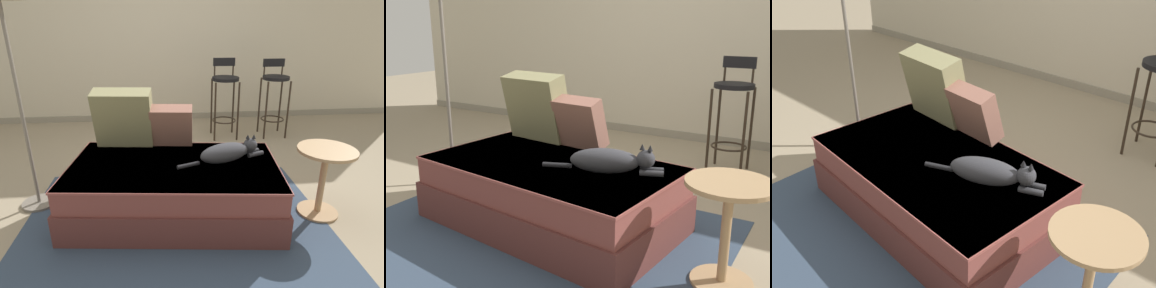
% 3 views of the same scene
% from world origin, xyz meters
% --- Properties ---
extents(ground_plane, '(16.00, 16.00, 0.00)m').
position_xyz_m(ground_plane, '(0.00, 0.00, 0.00)').
color(ground_plane, gray).
rests_on(ground_plane, ground).
extents(wall_baseboard_trim, '(8.00, 0.02, 0.09)m').
position_xyz_m(wall_baseboard_trim, '(0.00, 2.20, 0.04)').
color(wall_baseboard_trim, gray).
rests_on(wall_baseboard_trim, ground).
extents(area_rug, '(2.33, 2.04, 0.01)m').
position_xyz_m(area_rug, '(0.00, -0.70, 0.00)').
color(area_rug, '#334256').
rests_on(area_rug, ground).
extents(couch, '(1.72, 1.11, 0.43)m').
position_xyz_m(couch, '(0.00, -0.40, 0.22)').
color(couch, brown).
rests_on(couch, ground).
extents(throw_pillow_corner, '(0.51, 0.33, 0.51)m').
position_xyz_m(throw_pillow_corner, '(-0.41, 0.02, 0.69)').
color(throw_pillow_corner, '#847F56').
rests_on(throw_pillow_corner, couch).
extents(throw_pillow_middle, '(0.38, 0.27, 0.38)m').
position_xyz_m(throw_pillow_middle, '(-0.00, -0.03, 0.62)').
color(throw_pillow_middle, '#936051').
rests_on(throw_pillow_middle, couch).
extents(cat, '(0.72, 0.33, 0.19)m').
position_xyz_m(cat, '(0.42, -0.38, 0.51)').
color(cat, '#333338').
rests_on(cat, couch).
extents(side_table, '(0.44, 0.44, 0.56)m').
position_xyz_m(side_table, '(1.16, -0.53, 0.37)').
color(side_table, tan).
rests_on(side_table, ground).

